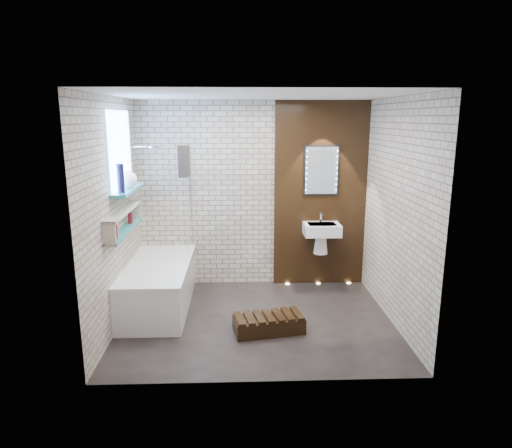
{
  "coord_description": "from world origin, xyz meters",
  "views": [
    {
      "loc": [
        -0.2,
        -5.05,
        2.37
      ],
      "look_at": [
        0.0,
        0.15,
        1.15
      ],
      "focal_mm": 32.01,
      "sensor_mm": 36.0,
      "label": 1
    }
  ],
  "objects_px": {
    "bath_screen": "(188,202)",
    "washbasin": "(321,234)",
    "bathtub": "(159,285)",
    "walnut_step": "(269,324)",
    "led_mirror": "(321,171)"
  },
  "relations": [
    {
      "from": "bathtub",
      "to": "bath_screen",
      "type": "relative_size",
      "value": 1.24
    },
    {
      "from": "led_mirror",
      "to": "bathtub",
      "type": "bearing_deg",
      "value": -160.22
    },
    {
      "from": "walnut_step",
      "to": "bathtub",
      "type": "bearing_deg",
      "value": 150.96
    },
    {
      "from": "bathtub",
      "to": "walnut_step",
      "type": "relative_size",
      "value": 2.23
    },
    {
      "from": "washbasin",
      "to": "walnut_step",
      "type": "distance_m",
      "value": 1.75
    },
    {
      "from": "bath_screen",
      "to": "washbasin",
      "type": "bearing_deg",
      "value": 5.78
    },
    {
      "from": "bath_screen",
      "to": "washbasin",
      "type": "relative_size",
      "value": 2.41
    },
    {
      "from": "washbasin",
      "to": "led_mirror",
      "type": "xyz_separation_m",
      "value": [
        0.0,
        0.16,
        0.86
      ]
    },
    {
      "from": "bath_screen",
      "to": "walnut_step",
      "type": "xyz_separation_m",
      "value": [
        1.0,
        -1.19,
        -1.19
      ]
    },
    {
      "from": "bath_screen",
      "to": "bathtub",
      "type": "bearing_deg",
      "value": -128.9
    },
    {
      "from": "walnut_step",
      "to": "led_mirror",
      "type": "bearing_deg",
      "value": 61.73
    },
    {
      "from": "bathtub",
      "to": "walnut_step",
      "type": "bearing_deg",
      "value": -29.04
    },
    {
      "from": "led_mirror",
      "to": "washbasin",
      "type": "bearing_deg",
      "value": -90.0
    },
    {
      "from": "bathtub",
      "to": "washbasin",
      "type": "xyz_separation_m",
      "value": [
        2.17,
        0.62,
        0.5
      ]
    },
    {
      "from": "washbasin",
      "to": "walnut_step",
      "type": "xyz_separation_m",
      "value": [
        -0.82,
        -1.37,
        -0.7
      ]
    }
  ]
}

